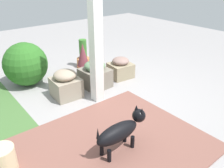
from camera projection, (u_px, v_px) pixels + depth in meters
name	position (u px, v px, depth m)	size (l,w,h in m)	color
ground_plane	(104.00, 105.00, 3.63)	(12.00, 12.00, 0.00)	#989393
brick_path	(104.00, 150.00, 2.71)	(1.80, 2.40, 0.02)	brown
porch_pillar	(95.00, 30.00, 3.31)	(0.15, 0.15, 2.24)	white
stone_planter_nearest	(121.00, 68.00, 4.49)	(0.42, 0.45, 0.40)	gray
stone_planter_near	(95.00, 75.00, 4.11)	(0.50, 0.47, 0.47)	slate
stone_planter_mid	(66.00, 84.00, 3.78)	(0.45, 0.44, 0.46)	gray
round_shrub	(26.00, 64.00, 4.13)	(0.77, 0.77, 0.77)	#2B6521
terracotta_pot_tall	(83.00, 57.00, 4.97)	(0.28, 0.28, 0.59)	#C57243
terracotta_pot_spiky	(83.00, 61.00, 4.49)	(0.25, 0.25, 0.65)	#AF5B39
dog	(121.00, 131.00, 2.61)	(0.20, 0.69, 0.48)	black
ceramic_urn	(3.00, 160.00, 2.37)	(0.26, 0.26, 0.30)	beige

